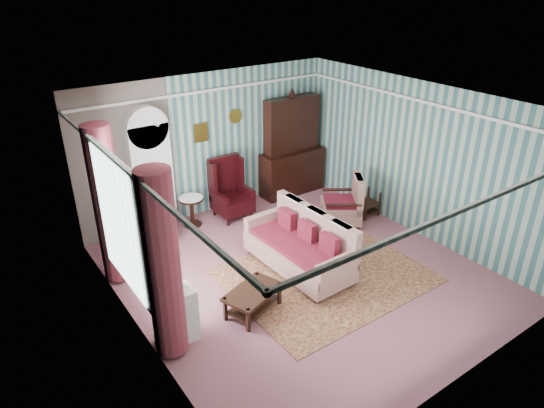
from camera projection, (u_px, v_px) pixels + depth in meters
floor at (300, 273)px, 8.24m from camera, size 6.00×6.00×0.00m
room_shell at (263, 168)px, 7.17m from camera, size 5.53×6.02×2.91m
bookcase at (152, 177)px, 9.13m from camera, size 0.80×0.28×2.24m
dresser_hutch at (293, 143)px, 10.70m from camera, size 1.50×0.56×2.36m
wingback_left at (150, 212)px, 8.94m from camera, size 0.76×0.80×1.25m
wingback_right at (232, 189)px, 9.84m from camera, size 0.76×0.80×1.25m
seated_woman at (151, 213)px, 8.95m from camera, size 0.44×0.40×1.18m
round_side_table at (192, 212)px, 9.65m from camera, size 0.50×0.50×0.60m
nest_table at (367, 203)px, 10.06m from camera, size 0.45×0.38×0.54m
plant_stand at (176, 317)px, 6.60m from camera, size 0.55×0.35×0.80m
rug at (325, 275)px, 8.17m from camera, size 3.20×2.60×0.01m
sofa at (299, 240)px, 8.13m from camera, size 1.17×2.08×1.13m
floral_armchair at (341, 201)px, 9.65m from camera, size 1.11×1.12×1.00m
coffee_table at (253, 301)px, 7.24m from camera, size 1.00×0.79×0.39m
potted_plant_a at (167, 284)px, 6.23m from camera, size 0.41×0.36×0.44m
potted_plant_b at (176, 269)px, 6.49m from camera, size 0.32×0.29×0.48m
potted_plant_c at (169, 279)px, 6.34m from camera, size 0.25×0.25×0.43m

